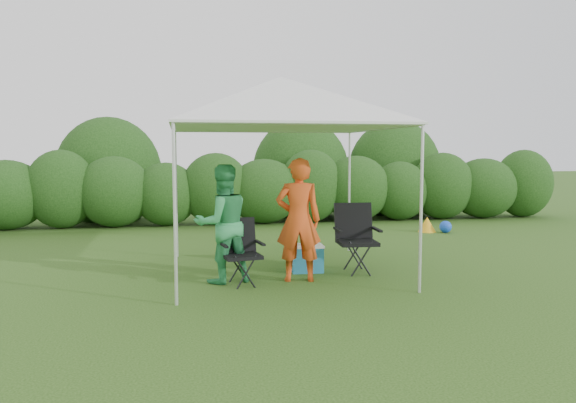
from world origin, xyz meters
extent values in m
plane|color=#375D1D|center=(0.00, 0.00, 0.00)|extent=(70.00, 70.00, 0.00)
ellipsoid|color=#234C17|center=(-5.25, 6.00, 0.79)|extent=(1.80, 1.53, 1.57)
cylinder|color=#382616|center=(-5.25, 6.00, 0.15)|extent=(0.12, 0.12, 0.30)
ellipsoid|color=#234C17|center=(-4.09, 6.00, 0.90)|extent=(1.57, 1.34, 1.80)
cylinder|color=#382616|center=(-4.09, 6.00, 0.15)|extent=(0.12, 0.12, 0.30)
ellipsoid|color=#234C17|center=(-2.92, 6.00, 0.82)|extent=(1.72, 1.47, 1.65)
cylinder|color=#382616|center=(-2.92, 6.00, 0.15)|extent=(0.12, 0.12, 0.30)
ellipsoid|color=#234C17|center=(-1.75, 6.00, 0.75)|extent=(1.50, 1.28, 1.50)
cylinder|color=#382616|center=(-1.75, 6.00, 0.15)|extent=(0.12, 0.12, 0.30)
ellipsoid|color=#234C17|center=(-0.58, 6.00, 0.86)|extent=(1.65, 1.40, 1.73)
cylinder|color=#382616|center=(-0.58, 6.00, 0.15)|extent=(0.12, 0.12, 0.30)
ellipsoid|color=#234C17|center=(0.58, 6.00, 0.79)|extent=(1.80, 1.53, 1.57)
cylinder|color=#382616|center=(0.58, 6.00, 0.15)|extent=(0.12, 0.12, 0.30)
ellipsoid|color=#234C17|center=(1.75, 6.00, 0.90)|extent=(1.58, 1.34, 1.80)
cylinder|color=#382616|center=(1.75, 6.00, 0.15)|extent=(0.12, 0.12, 0.30)
ellipsoid|color=#234C17|center=(2.92, 6.00, 0.82)|extent=(1.72, 1.47, 1.65)
cylinder|color=#382616|center=(2.92, 6.00, 0.15)|extent=(0.12, 0.12, 0.30)
ellipsoid|color=#234C17|center=(4.09, 6.00, 0.75)|extent=(1.50, 1.28, 1.50)
cylinder|color=#382616|center=(4.09, 6.00, 0.15)|extent=(0.12, 0.12, 0.30)
ellipsoid|color=#234C17|center=(5.25, 6.00, 0.86)|extent=(1.65, 1.40, 1.73)
cylinder|color=#382616|center=(5.25, 6.00, 0.15)|extent=(0.12, 0.12, 0.30)
ellipsoid|color=#234C17|center=(6.42, 6.00, 0.79)|extent=(1.80, 1.53, 1.57)
cylinder|color=#382616|center=(6.42, 6.00, 0.15)|extent=(0.12, 0.12, 0.30)
ellipsoid|color=#234C17|center=(7.59, 6.00, 0.90)|extent=(1.58, 1.34, 1.80)
cylinder|color=#382616|center=(7.59, 6.00, 0.15)|extent=(0.12, 0.12, 0.30)
cylinder|color=silver|center=(-1.50, -1.00, 1.05)|extent=(0.04, 0.04, 2.10)
cylinder|color=silver|center=(1.50, -1.00, 1.05)|extent=(0.04, 0.04, 2.10)
cylinder|color=silver|center=(-1.50, 2.00, 1.05)|extent=(0.04, 0.04, 2.10)
cylinder|color=silver|center=(1.50, 2.00, 1.05)|extent=(0.04, 0.04, 2.10)
cube|color=white|center=(0.00, 0.50, 2.12)|extent=(3.10, 3.10, 0.03)
pyramid|color=white|center=(0.00, 0.50, 2.48)|extent=(3.10, 3.10, 0.70)
cube|color=black|center=(1.09, 0.25, 0.44)|extent=(0.58, 0.54, 0.05)
cube|color=black|center=(1.10, 0.49, 0.74)|extent=(0.56, 0.19, 0.53)
cube|color=black|center=(0.80, 0.27, 0.64)|extent=(0.08, 0.47, 0.03)
cube|color=black|center=(1.37, 0.23, 0.64)|extent=(0.08, 0.47, 0.03)
cylinder|color=black|center=(0.84, 0.04, 0.22)|extent=(0.03, 0.03, 0.44)
cylinder|color=black|center=(1.30, 0.01, 0.22)|extent=(0.03, 0.03, 0.44)
cylinder|color=black|center=(0.87, 0.50, 0.22)|extent=(0.03, 0.03, 0.44)
cylinder|color=black|center=(1.33, 0.47, 0.22)|extent=(0.03, 0.03, 0.44)
cube|color=black|center=(-0.65, -0.17, 0.39)|extent=(0.54, 0.51, 0.05)
cube|color=black|center=(-0.68, 0.03, 0.65)|extent=(0.49, 0.20, 0.46)
cube|color=black|center=(-0.89, -0.21, 0.55)|extent=(0.11, 0.41, 0.03)
cube|color=black|center=(-0.40, -0.13, 0.55)|extent=(0.11, 0.41, 0.03)
cylinder|color=black|center=(-0.82, -0.40, 0.19)|extent=(0.02, 0.02, 0.39)
cylinder|color=black|center=(-0.42, -0.34, 0.19)|extent=(0.02, 0.02, 0.39)
cylinder|color=black|center=(-0.88, 0.00, 0.19)|extent=(0.02, 0.02, 0.39)
cylinder|color=black|center=(-0.48, 0.06, 0.19)|extent=(0.02, 0.02, 0.39)
imported|color=#EA4D1A|center=(0.14, -0.08, 0.84)|extent=(0.67, 0.49, 1.68)
imported|color=#34A05A|center=(-0.88, 0.04, 0.80)|extent=(0.91, 0.79, 1.60)
cube|color=teal|center=(0.38, 0.46, 0.18)|extent=(0.47, 0.35, 0.37)
cube|color=silver|center=(0.38, 0.46, 0.38)|extent=(0.49, 0.37, 0.03)
cylinder|color=#592D0C|center=(0.44, 0.42, 0.52)|extent=(0.06, 0.06, 0.24)
cone|color=yellow|center=(3.87, 3.89, 0.16)|extent=(0.39, 0.39, 0.33)
sphere|color=blue|center=(4.20, 3.67, 0.13)|extent=(0.26, 0.26, 0.26)
camera|label=1|loc=(-1.45, -7.48, 1.79)|focal=35.00mm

